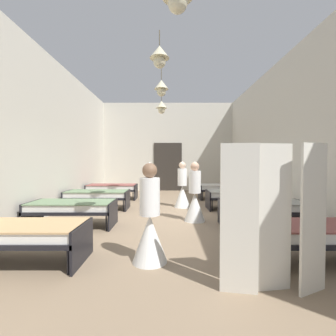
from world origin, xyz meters
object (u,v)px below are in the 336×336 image
at_px(bed_left_row_0, 19,233).
at_px(bed_right_row_0, 316,233).
at_px(bed_left_row_1, 73,207).
at_px(bed_left_row_2, 98,195).
at_px(bed_right_row_1, 263,207).
at_px(bed_right_row_2, 238,195).
at_px(bed_right_row_3, 224,188).
at_px(nurse_near_aisle, 150,226).
at_px(nurse_far_aisle, 195,200).
at_px(bed_left_row_3, 113,188).
at_px(privacy_screen, 276,218).
at_px(nurse_mid_aisle, 183,191).

height_order(bed_left_row_0, bed_right_row_0, same).
xyz_separation_m(bed_left_row_1, bed_left_row_2, (0.00, 1.90, 0.00)).
bearing_deg(bed_right_row_1, bed_left_row_1, 180.00).
height_order(bed_right_row_0, bed_right_row_2, same).
bearing_deg(bed_right_row_2, bed_right_row_3, 90.00).
relative_size(bed_right_row_0, nurse_near_aisle, 1.28).
height_order(bed_left_row_2, nurse_far_aisle, nurse_far_aisle).
distance_m(bed_left_row_0, bed_left_row_3, 5.70).
bearing_deg(bed_right_row_2, privacy_screen, -101.77).
distance_m(bed_left_row_3, nurse_near_aisle, 5.98).
relative_size(bed_left_row_0, bed_right_row_0, 1.00).
relative_size(bed_right_row_3, nurse_mid_aisle, 1.28).
distance_m(bed_left_row_2, bed_left_row_3, 1.90).
bearing_deg(nurse_near_aisle, nurse_far_aisle, 57.62).
distance_m(bed_right_row_0, nurse_near_aisle, 2.44).
bearing_deg(bed_right_row_3, bed_left_row_2, -156.45).
distance_m(bed_left_row_2, bed_right_row_2, 4.36).
xyz_separation_m(bed_left_row_1, bed_right_row_2, (4.36, 1.90, 0.00)).
relative_size(bed_left_row_2, privacy_screen, 1.12).
xyz_separation_m(bed_right_row_1, privacy_screen, (-0.95, -2.66, 0.41)).
distance_m(nurse_near_aisle, nurse_mid_aisle, 4.14).
xyz_separation_m(bed_left_row_3, privacy_screen, (3.41, -6.46, 0.41)).
bearing_deg(bed_left_row_3, bed_left_row_2, -90.00).
bearing_deg(privacy_screen, nurse_far_aisle, 92.00).
relative_size(bed_right_row_2, privacy_screen, 1.12).
bearing_deg(nurse_far_aisle, bed_right_row_2, -18.33).
distance_m(bed_right_row_0, privacy_screen, 1.28).
bearing_deg(bed_right_row_0, privacy_screen, -141.43).
height_order(bed_left_row_2, bed_right_row_3, same).
bearing_deg(bed_right_row_3, bed_left_row_0, -127.41).
distance_m(bed_left_row_2, nurse_near_aisle, 4.23).
height_order(bed_left_row_1, privacy_screen, privacy_screen).
bearing_deg(bed_left_row_1, bed_right_row_2, 23.55).
relative_size(bed_left_row_3, bed_right_row_3, 1.00).
bearing_deg(bed_right_row_1, bed_right_row_3, 90.00).
height_order(bed_left_row_3, privacy_screen, privacy_screen).
xyz_separation_m(bed_left_row_0, nurse_near_aisle, (1.92, 0.04, 0.09)).
bearing_deg(bed_right_row_3, bed_left_row_1, -138.92).
xyz_separation_m(nurse_mid_aisle, nurse_far_aisle, (0.20, -1.72, 0.00)).
height_order(bed_right_row_0, bed_right_row_3, same).
bearing_deg(bed_left_row_2, bed_left_row_0, -90.00).
height_order(nurse_mid_aisle, nurse_far_aisle, same).
relative_size(bed_left_row_1, nurse_far_aisle, 1.28).
relative_size(bed_left_row_2, nurse_near_aisle, 1.28).
bearing_deg(nurse_mid_aisle, bed_left_row_1, -17.01).
height_order(bed_right_row_1, bed_right_row_3, same).
bearing_deg(bed_left_row_1, nurse_far_aisle, 9.65).
bearing_deg(nurse_far_aisle, bed_left_row_2, 92.08).
height_order(nurse_near_aisle, nurse_far_aisle, same).
xyz_separation_m(bed_right_row_0, bed_right_row_1, (0.00, 1.90, 0.00)).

